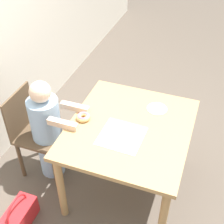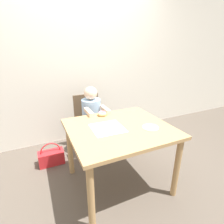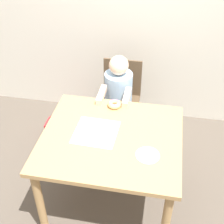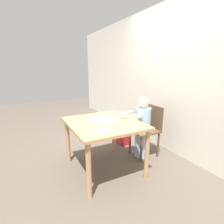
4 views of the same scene
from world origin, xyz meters
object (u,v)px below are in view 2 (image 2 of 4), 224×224
object	(u,v)px
donut	(102,114)
chair	(90,123)
handbag	(51,157)
child_figure	(92,122)

from	to	relation	value
donut	chair	bearing A→B (deg)	92.94
donut	handbag	world-z (taller)	donut
donut	child_figure	bearing A→B (deg)	93.95
child_figure	donut	distance (m)	0.42
donut	handbag	distance (m)	0.95
chair	handbag	distance (m)	0.70
chair	child_figure	size ratio (longest dim) A/B	0.84
chair	child_figure	distance (m)	0.13
handbag	child_figure	bearing A→B (deg)	1.72
child_figure	donut	world-z (taller)	child_figure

